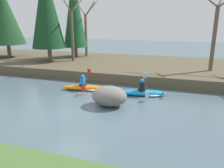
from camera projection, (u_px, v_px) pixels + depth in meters
ground_plane at (71, 110)px, 10.67m from camera, size 90.00×90.00×0.00m
riverbank_far at (124, 66)px, 19.57m from camera, size 44.00×9.74×0.73m
conifer_tree_left at (5, 17)px, 21.26m from camera, size 3.51×3.51×6.62m
conifer_tree_mid_left at (46, 8)px, 18.78m from camera, size 2.94×2.94×8.10m
conifer_tree_centre at (74, 11)px, 21.47m from camera, size 2.34×2.34×8.10m
bare_tree_upstream at (72, 30)px, 19.56m from camera, size 3.26×3.22×5.88m
bare_tree_mid_upstream at (86, 30)px, 22.30m from camera, size 3.10×3.07×5.59m
bare_tree_mid_downstream at (215, 31)px, 15.25m from camera, size 3.34×3.30×6.04m
kayaker_lead at (145, 92)px, 12.69m from camera, size 2.78×2.05×1.20m
kayaker_middle at (86, 87)px, 13.71m from camera, size 2.79×2.05×1.20m
boulder_midstream at (109, 96)px, 11.07m from camera, size 1.82×1.43×1.03m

